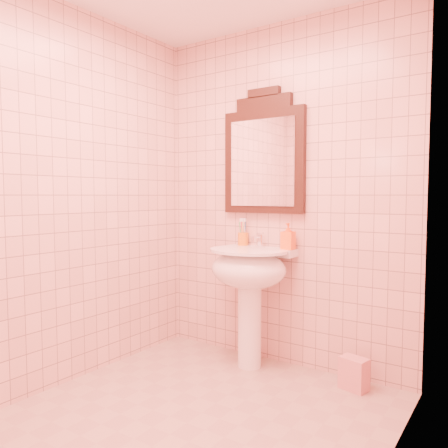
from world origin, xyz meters
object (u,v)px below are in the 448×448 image
Objects in this scene: toothbrush_cup at (243,239)px; towel at (354,374)px; soap_dispenser at (288,236)px; pedestal_sink at (249,277)px; mirror at (263,156)px.

toothbrush_cup reaches higher than towel.
towel is (0.52, -0.09, -0.85)m from soap_dispenser.
mirror is at bearing 90.00° from pedestal_sink.
pedestal_sink is at bearing -47.53° from toothbrush_cup.
soap_dispenser is (0.23, -0.05, -0.59)m from mirror.
soap_dispenser is at bearing -12.83° from mirror.
soap_dispenser is at bearing 32.27° from pedestal_sink.
soap_dispenser is 1.00m from towel.
pedestal_sink is at bearing -150.52° from soap_dispenser.
towel is at bearing 4.62° from pedestal_sink.
pedestal_sink is 0.94× the size of mirror.
toothbrush_cup is at bearing 172.76° from towel.
pedestal_sink reaches higher than towel.
soap_dispenser is at bearing -4.18° from toothbrush_cup.
mirror is 0.63m from soap_dispenser.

